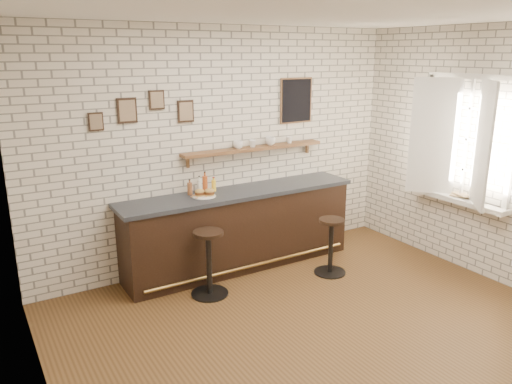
# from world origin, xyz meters

# --- Properties ---
(ground) EXTENTS (5.00, 5.00, 0.00)m
(ground) POSITION_xyz_m (0.00, 0.00, 0.00)
(ground) COLOR brown
(ground) RESTS_ON ground
(bar_counter) EXTENTS (3.10, 0.65, 1.01)m
(bar_counter) POSITION_xyz_m (0.06, 1.70, 0.51)
(bar_counter) COLOR black
(bar_counter) RESTS_ON ground
(sandwich_plate) EXTENTS (0.28, 0.28, 0.01)m
(sandwich_plate) POSITION_xyz_m (-0.43, 1.69, 1.02)
(sandwich_plate) COLOR white
(sandwich_plate) RESTS_ON bar_counter
(ciabatta_sandwich) EXTENTS (0.24, 0.17, 0.08)m
(ciabatta_sandwich) POSITION_xyz_m (-0.42, 1.69, 1.06)
(ciabatta_sandwich) COLOR tan
(ciabatta_sandwich) RESTS_ON sandwich_plate
(potato_chips) EXTENTS (0.26, 0.17, 0.00)m
(potato_chips) POSITION_xyz_m (-0.46, 1.69, 1.02)
(potato_chips) COLOR #D4964B
(potato_chips) RESTS_ON sandwich_plate
(bitters_bottle_brown) EXTENTS (0.06, 0.06, 0.19)m
(bitters_bottle_brown) POSITION_xyz_m (-0.54, 1.85, 1.09)
(bitters_bottle_brown) COLOR brown
(bitters_bottle_brown) RESTS_ON bar_counter
(bitters_bottle_white) EXTENTS (0.06, 0.06, 0.22)m
(bitters_bottle_white) POSITION_xyz_m (-0.41, 1.85, 1.10)
(bitters_bottle_white) COLOR silver
(bitters_bottle_white) RESTS_ON bar_counter
(bitters_bottle_amber) EXTENTS (0.06, 0.06, 0.26)m
(bitters_bottle_amber) POSITION_xyz_m (-0.33, 1.85, 1.12)
(bitters_bottle_amber) COLOR #B04B1C
(bitters_bottle_amber) RESTS_ON bar_counter
(condiment_bottle_yellow) EXTENTS (0.06, 0.06, 0.18)m
(condiment_bottle_yellow) POSITION_xyz_m (-0.22, 1.85, 1.09)
(condiment_bottle_yellow) COLOR yellow
(condiment_bottle_yellow) RESTS_ON bar_counter
(bar_stool_left) EXTENTS (0.44, 0.44, 0.77)m
(bar_stool_left) POSITION_xyz_m (-0.63, 1.18, 0.41)
(bar_stool_left) COLOR black
(bar_stool_left) RESTS_ON ground
(bar_stool_right) EXTENTS (0.40, 0.40, 0.71)m
(bar_stool_right) POSITION_xyz_m (0.92, 0.93, 0.38)
(bar_stool_right) COLOR black
(bar_stool_right) RESTS_ON ground
(wall_shelf) EXTENTS (2.00, 0.18, 0.18)m
(wall_shelf) POSITION_xyz_m (0.40, 1.90, 1.48)
(wall_shelf) COLOR brown
(wall_shelf) RESTS_ON ground
(shelf_cup_a) EXTENTS (0.15, 0.15, 0.10)m
(shelf_cup_a) POSITION_xyz_m (0.16, 1.90, 1.55)
(shelf_cup_a) COLOR white
(shelf_cup_a) RESTS_ON wall_shelf
(shelf_cup_b) EXTENTS (0.14, 0.14, 0.09)m
(shelf_cup_b) POSITION_xyz_m (0.38, 1.90, 1.55)
(shelf_cup_b) COLOR white
(shelf_cup_b) RESTS_ON wall_shelf
(shelf_cup_c) EXTENTS (0.18, 0.18, 0.11)m
(shelf_cup_c) POSITION_xyz_m (0.64, 1.90, 1.55)
(shelf_cup_c) COLOR white
(shelf_cup_c) RESTS_ON wall_shelf
(shelf_cup_d) EXTENTS (0.13, 0.13, 0.09)m
(shelf_cup_d) POSITION_xyz_m (0.95, 1.90, 1.54)
(shelf_cup_d) COLOR white
(shelf_cup_d) RESTS_ON wall_shelf
(back_wall_decor) EXTENTS (2.96, 0.02, 0.56)m
(back_wall_decor) POSITION_xyz_m (0.23, 1.98, 2.05)
(back_wall_decor) COLOR black
(back_wall_decor) RESTS_ON ground
(window_sill) EXTENTS (0.20, 1.35, 0.06)m
(window_sill) POSITION_xyz_m (2.40, 0.30, 0.90)
(window_sill) COLOR white
(window_sill) RESTS_ON ground
(casement_window) EXTENTS (0.40, 1.30, 1.56)m
(casement_window) POSITION_xyz_m (2.36, 0.30, 1.65)
(casement_window) COLOR white
(casement_window) RESTS_ON ground
(book_lower) EXTENTS (0.26, 0.29, 0.02)m
(book_lower) POSITION_xyz_m (2.38, 0.25, 0.94)
(book_lower) COLOR tan
(book_lower) RESTS_ON window_sill
(book_upper) EXTENTS (0.24, 0.29, 0.02)m
(book_upper) POSITION_xyz_m (2.38, 0.28, 0.96)
(book_upper) COLOR tan
(book_upper) RESTS_ON book_lower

